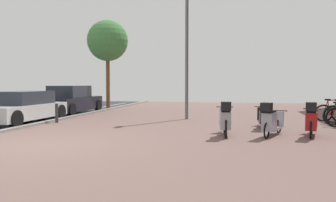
{
  "coord_description": "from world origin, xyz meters",
  "views": [
    {
      "loc": [
        4.77,
        -7.53,
        1.55
      ],
      "look_at": [
        3.15,
        0.82,
        1.1
      ],
      "focal_mm": 36.04,
      "sensor_mm": 36.0,
      "label": 1
    }
  ],
  "objects_px": {
    "scooter_extra": "(271,121)",
    "street_tree": "(108,41)",
    "scooter_far": "(225,120)",
    "lamp_post": "(187,47)",
    "parked_car_near": "(23,107)",
    "scooter_near": "(264,116)",
    "bicycle_rack_08": "(332,113)",
    "bollard_far": "(57,113)",
    "scooter_mid": "(311,121)",
    "parked_car_far": "(71,101)"
  },
  "relations": [
    {
      "from": "bicycle_rack_08",
      "to": "scooter_extra",
      "type": "relative_size",
      "value": 0.8
    },
    {
      "from": "scooter_near",
      "to": "bollard_far",
      "type": "relative_size",
      "value": 2.35
    },
    {
      "from": "scooter_mid",
      "to": "street_tree",
      "type": "height_order",
      "value": "street_tree"
    },
    {
      "from": "parked_car_near",
      "to": "parked_car_far",
      "type": "xyz_separation_m",
      "value": [
        -0.04,
        4.11,
        0.07
      ]
    },
    {
      "from": "scooter_extra",
      "to": "lamp_post",
      "type": "bearing_deg",
      "value": 125.53
    },
    {
      "from": "scooter_far",
      "to": "lamp_post",
      "type": "relative_size",
      "value": 0.31
    },
    {
      "from": "scooter_far",
      "to": "street_tree",
      "type": "bearing_deg",
      "value": 128.35
    },
    {
      "from": "bicycle_rack_08",
      "to": "street_tree",
      "type": "bearing_deg",
      "value": 159.15
    },
    {
      "from": "scooter_extra",
      "to": "lamp_post",
      "type": "distance_m",
      "value": 5.89
    },
    {
      "from": "scooter_far",
      "to": "bollard_far",
      "type": "bearing_deg",
      "value": 162.1
    },
    {
      "from": "scooter_far",
      "to": "scooter_extra",
      "type": "relative_size",
      "value": 1.04
    },
    {
      "from": "scooter_near",
      "to": "scooter_extra",
      "type": "xyz_separation_m",
      "value": [
        0.04,
        -1.82,
        0.04
      ]
    },
    {
      "from": "scooter_near",
      "to": "scooter_far",
      "type": "height_order",
      "value": "scooter_far"
    },
    {
      "from": "scooter_far",
      "to": "lamp_post",
      "type": "xyz_separation_m",
      "value": [
        -1.76,
        4.4,
        2.65
      ]
    },
    {
      "from": "scooter_mid",
      "to": "bollard_far",
      "type": "distance_m",
      "value": 9.22
    },
    {
      "from": "parked_car_near",
      "to": "parked_car_far",
      "type": "height_order",
      "value": "parked_car_far"
    },
    {
      "from": "parked_car_far",
      "to": "street_tree",
      "type": "distance_m",
      "value": 4.55
    },
    {
      "from": "scooter_near",
      "to": "parked_car_near",
      "type": "height_order",
      "value": "parked_car_near"
    },
    {
      "from": "parked_car_near",
      "to": "street_tree",
      "type": "distance_m",
      "value": 7.87
    },
    {
      "from": "scooter_extra",
      "to": "street_tree",
      "type": "relative_size",
      "value": 0.32
    },
    {
      "from": "parked_car_near",
      "to": "street_tree",
      "type": "bearing_deg",
      "value": 83.05
    },
    {
      "from": "scooter_extra",
      "to": "street_tree",
      "type": "distance_m",
      "value": 12.7
    },
    {
      "from": "scooter_near",
      "to": "street_tree",
      "type": "distance_m",
      "value": 11.49
    },
    {
      "from": "scooter_near",
      "to": "street_tree",
      "type": "height_order",
      "value": "street_tree"
    },
    {
      "from": "bicycle_rack_08",
      "to": "lamp_post",
      "type": "xyz_separation_m",
      "value": [
        -5.92,
        -0.27,
        2.77
      ]
    },
    {
      "from": "parked_car_near",
      "to": "bollard_far",
      "type": "distance_m",
      "value": 1.38
    },
    {
      "from": "parked_car_far",
      "to": "lamp_post",
      "type": "relative_size",
      "value": 0.75
    },
    {
      "from": "scooter_near",
      "to": "bollard_far",
      "type": "bearing_deg",
      "value": 178.65
    },
    {
      "from": "parked_car_near",
      "to": "bollard_far",
      "type": "height_order",
      "value": "parked_car_near"
    },
    {
      "from": "scooter_extra",
      "to": "bollard_far",
      "type": "distance_m",
      "value": 8.15
    },
    {
      "from": "bicycle_rack_08",
      "to": "scooter_extra",
      "type": "height_order",
      "value": "scooter_extra"
    },
    {
      "from": "lamp_post",
      "to": "bollard_far",
      "type": "relative_size",
      "value": 7.46
    },
    {
      "from": "bicycle_rack_08",
      "to": "parked_car_near",
      "type": "bearing_deg",
      "value": -167.29
    },
    {
      "from": "parked_car_near",
      "to": "street_tree",
      "type": "height_order",
      "value": "street_tree"
    },
    {
      "from": "street_tree",
      "to": "bicycle_rack_08",
      "type": "bearing_deg",
      "value": -20.85
    },
    {
      "from": "scooter_extra",
      "to": "scooter_mid",
      "type": "bearing_deg",
      "value": 9.47
    },
    {
      "from": "parked_car_near",
      "to": "scooter_near",
      "type": "bearing_deg",
      "value": 0.01
    },
    {
      "from": "street_tree",
      "to": "scooter_extra",
      "type": "bearing_deg",
      "value": -46.48
    },
    {
      "from": "scooter_far",
      "to": "lamp_post",
      "type": "height_order",
      "value": "lamp_post"
    },
    {
      "from": "scooter_near",
      "to": "scooter_extra",
      "type": "distance_m",
      "value": 1.82
    },
    {
      "from": "scooter_far",
      "to": "parked_car_far",
      "type": "xyz_separation_m",
      "value": [
        -7.99,
        6.06,
        0.19
      ]
    },
    {
      "from": "lamp_post",
      "to": "street_tree",
      "type": "bearing_deg",
      "value": 139.48
    },
    {
      "from": "scooter_near",
      "to": "lamp_post",
      "type": "relative_size",
      "value": 0.32
    },
    {
      "from": "scooter_mid",
      "to": "parked_car_far",
      "type": "xyz_separation_m",
      "value": [
        -10.44,
        5.74,
        0.19
      ]
    },
    {
      "from": "bicycle_rack_08",
      "to": "scooter_mid",
      "type": "xyz_separation_m",
      "value": [
        -1.72,
        -4.36,
        0.12
      ]
    },
    {
      "from": "bicycle_rack_08",
      "to": "parked_car_near",
      "type": "xyz_separation_m",
      "value": [
        -12.12,
        -2.73,
        0.25
      ]
    },
    {
      "from": "street_tree",
      "to": "scooter_mid",
      "type": "bearing_deg",
      "value": -42.19
    },
    {
      "from": "parked_car_near",
      "to": "lamp_post",
      "type": "xyz_separation_m",
      "value": [
        6.2,
        2.46,
        2.53
      ]
    },
    {
      "from": "scooter_extra",
      "to": "parked_car_near",
      "type": "xyz_separation_m",
      "value": [
        -9.25,
        1.82,
        0.13
      ]
    },
    {
      "from": "bicycle_rack_08",
      "to": "parked_car_near",
      "type": "distance_m",
      "value": 12.43
    }
  ]
}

